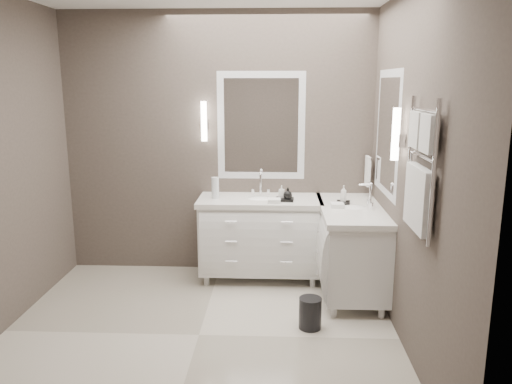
{
  "coord_description": "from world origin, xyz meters",
  "views": [
    {
      "loc": [
        0.61,
        -3.65,
        1.99
      ],
      "look_at": [
        0.43,
        0.7,
        1.03
      ],
      "focal_mm": 35.0,
      "sensor_mm": 36.0,
      "label": 1
    }
  ],
  "objects_px": {
    "vanity_right": "(351,244)",
    "towel_ladder": "(420,176)",
    "vanity_back": "(260,233)",
    "waste_bin": "(310,313)"
  },
  "relations": [
    {
      "from": "vanity_back",
      "to": "vanity_right",
      "type": "bearing_deg",
      "value": -20.38
    },
    {
      "from": "vanity_back",
      "to": "waste_bin",
      "type": "height_order",
      "value": "vanity_back"
    },
    {
      "from": "vanity_right",
      "to": "towel_ladder",
      "type": "xyz_separation_m",
      "value": [
        0.23,
        -1.3,
        0.91
      ]
    },
    {
      "from": "towel_ladder",
      "to": "waste_bin",
      "type": "distance_m",
      "value": 1.52
    },
    {
      "from": "towel_ladder",
      "to": "waste_bin",
      "type": "relative_size",
      "value": 3.43
    },
    {
      "from": "vanity_right",
      "to": "towel_ladder",
      "type": "bearing_deg",
      "value": -80.16
    },
    {
      "from": "vanity_back",
      "to": "towel_ladder",
      "type": "relative_size",
      "value": 1.38
    },
    {
      "from": "vanity_right",
      "to": "vanity_back",
      "type": "bearing_deg",
      "value": 159.62
    },
    {
      "from": "vanity_right",
      "to": "towel_ladder",
      "type": "relative_size",
      "value": 1.38
    },
    {
      "from": "vanity_back",
      "to": "vanity_right",
      "type": "distance_m",
      "value": 0.93
    }
  ]
}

